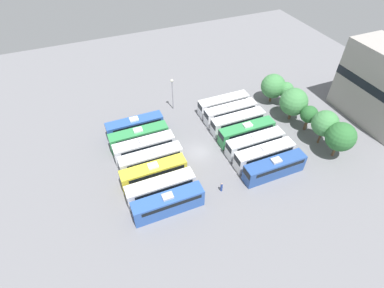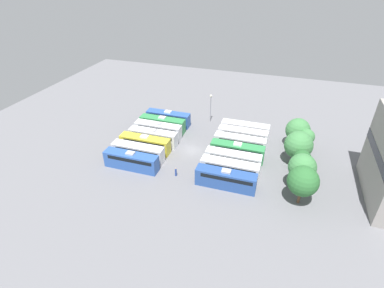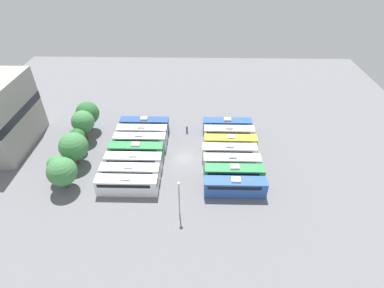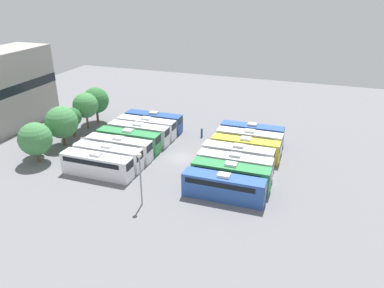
{
  "view_description": "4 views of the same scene",
  "coord_description": "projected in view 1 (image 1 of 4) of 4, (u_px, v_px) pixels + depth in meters",
  "views": [
    {
      "loc": [
        35.2,
        -16.11,
        38.53
      ],
      "look_at": [
        0.32,
        -1.69,
        2.92
      ],
      "focal_mm": 28.0,
      "sensor_mm": 36.0,
      "label": 1
    },
    {
      "loc": [
        51.27,
        16.42,
        34.56
      ],
      "look_at": [
        0.47,
        -0.02,
        1.9
      ],
      "focal_mm": 28.0,
      "sensor_mm": 36.0,
      "label": 2
    },
    {
      "loc": [
        -46.8,
        -2.73,
        38.79
      ],
      "look_at": [
        0.88,
        -1.67,
        3.08
      ],
      "focal_mm": 28.0,
      "sensor_mm": 36.0,
      "label": 3
    },
    {
      "loc": [
        -50.47,
        -19.35,
        26.29
      ],
      "look_at": [
        -0.3,
        -1.84,
        2.84
      ],
      "focal_mm": 35.0,
      "sensor_mm": 36.0,
      "label": 4
    }
  ],
  "objects": [
    {
      "name": "tree_5",
      "position": [
        341.0,
        137.0,
        50.86
      ],
      "size": [
        5.08,
        5.08,
        7.06
      ],
      "color": "brown",
      "rests_on": "ground_plane"
    },
    {
      "name": "bus_11",
      "position": [
        255.0,
        143.0,
        53.68
      ],
      "size": [
        2.45,
        10.8,
        3.64
      ],
      "color": "silver",
      "rests_on": "ground_plane"
    },
    {
      "name": "tree_1",
      "position": [
        286.0,
        90.0,
        62.7
      ],
      "size": [
        3.27,
        3.27,
        5.42
      ],
      "color": "brown",
      "rests_on": "ground_plane"
    },
    {
      "name": "bus_0",
      "position": [
        135.0,
        126.0,
        57.18
      ],
      "size": [
        2.45,
        10.8,
        3.64
      ],
      "color": "#2D56A8",
      "rests_on": "ground_plane"
    },
    {
      "name": "depot_building",
      "position": [
        384.0,
        87.0,
        57.1
      ],
      "size": [
        16.46,
        8.31,
        14.5
      ],
      "color": "gray",
      "rests_on": "ground_plane"
    },
    {
      "name": "bus_4",
      "position": [
        154.0,
        173.0,
        48.59
      ],
      "size": [
        2.45,
        10.8,
        3.64
      ],
      "color": "gold",
      "rests_on": "ground_plane"
    },
    {
      "name": "tree_0",
      "position": [
        273.0,
        86.0,
        63.48
      ],
      "size": [
        5.12,
        5.12,
        6.48
      ],
      "color": "brown",
      "rests_on": "ground_plane"
    },
    {
      "name": "tree_3",
      "position": [
        309.0,
        115.0,
        56.73
      ],
      "size": [
        3.33,
        3.33,
        5.38
      ],
      "color": "brown",
      "rests_on": "ground_plane"
    },
    {
      "name": "bus_3",
      "position": [
        151.0,
        159.0,
        50.79
      ],
      "size": [
        2.45,
        10.8,
        3.64
      ],
      "color": "silver",
      "rests_on": "ground_plane"
    },
    {
      "name": "bus_13",
      "position": [
        275.0,
        167.0,
        49.44
      ],
      "size": [
        2.45,
        10.8,
        3.64
      ],
      "color": "#284C93",
      "rests_on": "ground_plane"
    },
    {
      "name": "bus_2",
      "position": [
        145.0,
        147.0,
        52.93
      ],
      "size": [
        2.45,
        10.8,
        3.64
      ],
      "color": "silver",
      "rests_on": "ground_plane"
    },
    {
      "name": "ground_plane",
      "position": [
        200.0,
        152.0,
        54.58
      ],
      "size": [
        111.39,
        111.39,
        0.0
      ],
      "primitive_type": "plane",
      "color": "slate"
    },
    {
      "name": "light_pole",
      "position": [
        172.0,
        89.0,
        60.81
      ],
      "size": [
        0.6,
        0.6,
        7.21
      ],
      "color": "gray",
      "rests_on": "ground_plane"
    },
    {
      "name": "bus_10",
      "position": [
        247.0,
        132.0,
        55.93
      ],
      "size": [
        2.45,
        10.8,
        3.64
      ],
      "color": "#338C4C",
      "rests_on": "ground_plane"
    },
    {
      "name": "tree_2",
      "position": [
        294.0,
        102.0,
        58.79
      ],
      "size": [
        5.47,
        5.47,
        6.96
      ],
      "color": "brown",
      "rests_on": "ground_plane"
    },
    {
      "name": "bus_12",
      "position": [
        264.0,
        155.0,
        51.58
      ],
      "size": [
        2.45,
        10.8,
        3.64
      ],
      "color": "white",
      "rests_on": "ground_plane"
    },
    {
      "name": "bus_9",
      "position": [
        238.0,
        122.0,
        58.13
      ],
      "size": [
        2.45,
        10.8,
        3.64
      ],
      "color": "silver",
      "rests_on": "ground_plane"
    },
    {
      "name": "worker_person",
      "position": [
        222.0,
        187.0,
        47.62
      ],
      "size": [
        0.36,
        0.36,
        1.79
      ],
      "color": "navy",
      "rests_on": "ground_plane"
    },
    {
      "name": "bus_7",
      "position": [
        224.0,
        104.0,
        62.4
      ],
      "size": [
        2.45,
        10.8,
        3.64
      ],
      "color": "white",
      "rests_on": "ground_plane"
    },
    {
      "name": "bus_6",
      "position": [
        168.0,
        203.0,
        44.24
      ],
      "size": [
        2.45,
        10.8,
        3.64
      ],
      "color": "#2D56A8",
      "rests_on": "ground_plane"
    },
    {
      "name": "bus_8",
      "position": [
        230.0,
        112.0,
        60.32
      ],
      "size": [
        2.45,
        10.8,
        3.64
      ],
      "color": "white",
      "rests_on": "ground_plane"
    },
    {
      "name": "tree_4",
      "position": [
        325.0,
        123.0,
        53.24
      ],
      "size": [
        4.74,
        4.74,
        7.04
      ],
      "color": "brown",
      "rests_on": "ground_plane"
    },
    {
      "name": "bus_1",
      "position": [
        139.0,
        137.0,
        54.91
      ],
      "size": [
        2.45,
        10.8,
        3.64
      ],
      "color": "#338C4C",
      "rests_on": "ground_plane"
    },
    {
      "name": "bus_5",
      "position": [
        161.0,
        188.0,
        46.33
      ],
      "size": [
        2.45,
        10.8,
        3.64
      ],
      "color": "silver",
      "rests_on": "ground_plane"
    }
  ]
}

